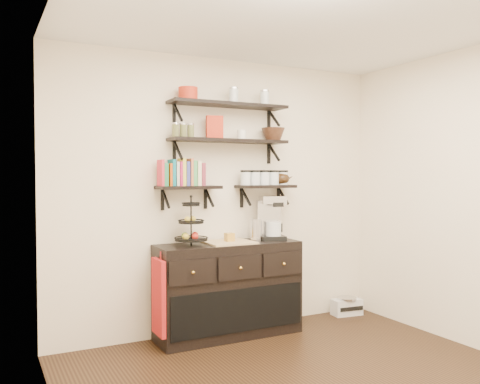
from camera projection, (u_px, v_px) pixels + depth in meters
name	position (u px, v px, depth m)	size (l,w,h in m)	color
ceiling	(332.00, 8.00, 3.48)	(3.50, 3.50, 0.02)	white
back_wall	(223.00, 195.00, 5.08)	(3.50, 0.02, 2.70)	white
left_wall	(68.00, 213.00, 2.73)	(0.02, 3.50, 2.70)	white
shelf_top	(229.00, 105.00, 4.94)	(1.20, 0.27, 0.23)	black
shelf_mid	(229.00, 141.00, 4.95)	(1.20, 0.27, 0.23)	black
shelf_low_left	(188.00, 188.00, 4.78)	(0.60, 0.25, 0.23)	black
shelf_low_right	(265.00, 187.00, 5.17)	(0.60, 0.25, 0.23)	black
cookbooks	(183.00, 174.00, 4.75)	(0.43, 0.15, 0.26)	#CA2D3F
glass_canisters	(265.00, 179.00, 5.16)	(0.54, 0.10, 0.13)	silver
sideboard	(228.00, 289.00, 4.88)	(1.40, 0.50, 0.92)	black
fruit_stand	(191.00, 229.00, 4.69)	(0.30, 0.30, 0.45)	black
candle	(229.00, 237.00, 4.87)	(0.08, 0.08, 0.08)	#B08028
coffee_maker	(271.00, 219.00, 5.11)	(0.29, 0.29, 0.44)	black
thermal_carafe	(256.00, 230.00, 4.98)	(0.11, 0.11, 0.22)	silver
apron	(159.00, 297.00, 4.46)	(0.04, 0.29, 0.67)	maroon
radio	(347.00, 306.00, 5.62)	(0.34, 0.24, 0.20)	silver
recipe_box	(215.00, 127.00, 4.87)	(0.16, 0.06, 0.22)	#B42914
walnut_bowl	(273.00, 134.00, 5.17)	(0.24, 0.24, 0.13)	black
ramekins	(242.00, 135.00, 5.01)	(0.09, 0.09, 0.10)	white
teapot	(282.00, 178.00, 5.25)	(0.20, 0.15, 0.15)	black
red_pot	(188.00, 94.00, 4.74)	(0.18, 0.18, 0.12)	#B42914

